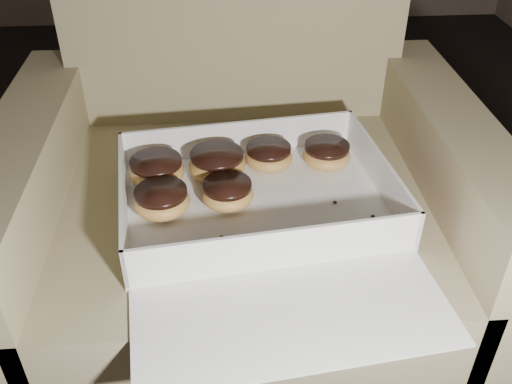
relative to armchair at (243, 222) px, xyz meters
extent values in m
cube|color=#94885E|center=(0.00, -0.04, -0.08)|extent=(0.68, 0.68, 0.40)
cube|color=#94885E|center=(-0.37, -0.04, -0.01)|extent=(0.11, 0.68, 0.53)
cube|color=#94885E|center=(0.37, -0.04, -0.01)|extent=(0.11, 0.68, 0.53)
cube|color=white|center=(0.02, -0.10, 0.12)|extent=(0.48, 0.39, 0.01)
cube|color=white|center=(0.00, 0.06, 0.16)|extent=(0.44, 0.06, 0.07)
cube|color=white|center=(0.04, -0.27, 0.16)|extent=(0.44, 0.06, 0.07)
cube|color=white|center=(-0.20, -0.13, 0.16)|extent=(0.05, 0.33, 0.07)
cube|color=white|center=(0.24, -0.08, 0.16)|extent=(0.05, 0.33, 0.07)
cube|color=#DC5879|center=(0.24, -0.08, 0.16)|extent=(0.04, 0.33, 0.06)
cube|color=white|center=(0.05, -0.36, 0.12)|extent=(0.46, 0.24, 0.01)
ellipsoid|color=gold|center=(0.16, 0.00, 0.15)|extent=(0.09, 0.09, 0.04)
cylinder|color=black|center=(0.16, 0.00, 0.17)|extent=(0.08, 0.08, 0.01)
ellipsoid|color=gold|center=(-0.15, -0.03, 0.15)|extent=(0.10, 0.10, 0.05)
cylinder|color=black|center=(-0.15, -0.03, 0.17)|extent=(0.09, 0.09, 0.01)
ellipsoid|color=gold|center=(-0.14, -0.12, 0.15)|extent=(0.09, 0.09, 0.04)
cylinder|color=black|center=(-0.14, -0.12, 0.17)|extent=(0.09, 0.09, 0.01)
ellipsoid|color=gold|center=(-0.05, -0.02, 0.15)|extent=(0.10, 0.10, 0.05)
cylinder|color=black|center=(-0.05, -0.02, 0.17)|extent=(0.10, 0.10, 0.01)
ellipsoid|color=gold|center=(0.05, 0.00, 0.15)|extent=(0.09, 0.09, 0.04)
cylinder|color=black|center=(0.05, 0.00, 0.17)|extent=(0.08, 0.08, 0.01)
ellipsoid|color=gold|center=(-0.03, -0.11, 0.15)|extent=(0.09, 0.09, 0.04)
cylinder|color=black|center=(-0.03, -0.11, 0.17)|extent=(0.08, 0.08, 0.01)
ellipsoid|color=black|center=(0.21, -0.16, 0.13)|extent=(0.01, 0.01, 0.00)
ellipsoid|color=black|center=(-0.04, -0.20, 0.13)|extent=(0.01, 0.01, 0.00)
ellipsoid|color=black|center=(0.07, -0.24, 0.13)|extent=(0.01, 0.01, 0.00)
ellipsoid|color=black|center=(0.15, -0.12, 0.13)|extent=(0.01, 0.01, 0.00)
camera|label=1|loc=(-0.04, -0.89, 0.71)|focal=40.00mm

